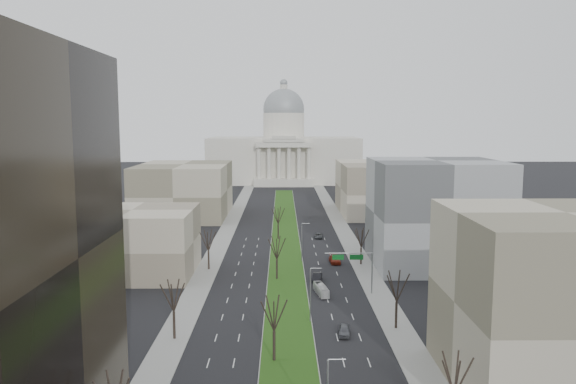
{
  "coord_description": "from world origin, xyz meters",
  "views": [
    {
      "loc": [
        -0.86,
        -33.54,
        32.81
      ],
      "look_at": [
        0.66,
        113.01,
        14.22
      ],
      "focal_mm": 35.0,
      "sensor_mm": 36.0,
      "label": 1
    }
  ],
  "objects": [
    {
      "name": "streetlamp_median_c",
      "position": [
        3.76,
        95.0,
        4.81
      ],
      "size": [
        1.9,
        0.2,
        9.16
      ],
      "color": "gray",
      "rests_on": "ground"
    },
    {
      "name": "building_beige_left",
      "position": [
        -33.0,
        85.0,
        7.0
      ],
      "size": [
        26.0,
        22.0,
        14.0
      ],
      "primitive_type": "cube",
      "color": "gray",
      "rests_on": "ground"
    },
    {
      "name": "mast_arm_signs",
      "position": [
        13.49,
        70.03,
        6.11
      ],
      "size": [
        9.12,
        0.24,
        8.09
      ],
      "color": "gray",
      "rests_on": "ground"
    },
    {
      "name": "tree_left_far",
      "position": [
        -17.2,
        88.0,
        6.84
      ],
      "size": [
        5.28,
        5.28,
        9.5
      ],
      "color": "black",
      "rests_on": "ground"
    },
    {
      "name": "car_grey_far",
      "position": [
        9.39,
        121.66,
        0.66
      ],
      "size": [
        2.44,
        4.84,
        1.31
      ],
      "primitive_type": "imported",
      "rotation": [
        0.0,
        0.0,
        -0.06
      ],
      "color": "#45484C",
      "rests_on": "ground"
    },
    {
      "name": "tree_left_mid",
      "position": [
        -17.2,
        48.0,
        7.0
      ],
      "size": [
        5.4,
        5.4,
        9.72
      ],
      "color": "black",
      "rests_on": "ground"
    },
    {
      "name": "building_grey_right",
      "position": [
        34.0,
        92.0,
        12.0
      ],
      "size": [
        28.0,
        26.0,
        24.0
      ],
      "primitive_type": "cube",
      "color": "#5B5D5F",
      "rests_on": "ground"
    },
    {
      "name": "car_grey_near",
      "position": [
        8.69,
        49.41,
        0.76
      ],
      "size": [
        2.32,
        4.64,
        1.52
      ],
      "primitive_type": "imported",
      "rotation": [
        0.0,
        0.0,
        -0.12
      ],
      "color": "#4C4E54",
      "rests_on": "ground"
    },
    {
      "name": "tree_median_c",
      "position": [
        -2.0,
        120.0,
        7.0
      ],
      "size": [
        5.4,
        5.4,
        9.72
      ],
      "color": "black",
      "rests_on": "ground"
    },
    {
      "name": "capitol",
      "position": [
        0.0,
        269.59,
        16.31
      ],
      "size": [
        80.0,
        46.0,
        55.0
      ],
      "color": "beige",
      "rests_on": "ground"
    },
    {
      "name": "tree_right_mid",
      "position": [
        17.2,
        52.0,
        7.16
      ],
      "size": [
        5.52,
        5.52,
        9.94
      ],
      "color": "black",
      "rests_on": "ground"
    },
    {
      "name": "building_far_left",
      "position": [
        -35.0,
        160.0,
        9.0
      ],
      "size": [
        30.0,
        40.0,
        18.0
      ],
      "primitive_type": "cube",
      "color": "gray",
      "rests_on": "ground"
    },
    {
      "name": "sidewalk_right",
      "position": [
        17.5,
        95.0,
        0.07
      ],
      "size": [
        5.0,
        330.0,
        0.15
      ],
      "primitive_type": "cube",
      "color": "gray",
      "rests_on": "ground"
    },
    {
      "name": "car_red",
      "position": [
        11.32,
        93.71,
        0.81
      ],
      "size": [
        2.61,
        5.73,
        1.63
      ],
      "primitive_type": "imported",
      "rotation": [
        0.0,
        0.0,
        0.06
      ],
      "color": "maroon",
      "rests_on": "ground"
    },
    {
      "name": "sidewalk_left",
      "position": [
        -17.5,
        95.0,
        0.07
      ],
      "size": [
        5.0,
        330.0,
        0.15
      ],
      "primitive_type": "cube",
      "color": "gray",
      "rests_on": "ground"
    },
    {
      "name": "building_tan_right",
      "position": [
        33.0,
        32.0,
        11.0
      ],
      "size": [
        26.0,
        24.0,
        22.0
      ],
      "primitive_type": "cube",
      "color": "gray",
      "rests_on": "ground"
    },
    {
      "name": "tree_right_near",
      "position": [
        17.2,
        22.0,
        6.69
      ],
      "size": [
        5.16,
        5.16,
        9.29
      ],
      "color": "black",
      "rests_on": "ground"
    },
    {
      "name": "building_far_right",
      "position": [
        35.0,
        165.0,
        9.0
      ],
      "size": [
        30.0,
        40.0,
        18.0
      ],
      "primitive_type": "cube",
      "color": "gray",
      "rests_on": "ground"
    },
    {
      "name": "box_van",
      "position": [
        6.52,
        69.76,
        0.97
      ],
      "size": [
        2.77,
        7.12,
        1.93
      ],
      "primitive_type": "imported",
      "rotation": [
        0.0,
        0.0,
        0.17
      ],
      "color": "silver",
      "rests_on": "ground"
    },
    {
      "name": "tree_median_a",
      "position": [
        -2.0,
        40.0,
        7.0
      ],
      "size": [
        5.4,
        5.4,
        9.72
      ],
      "color": "black",
      "rests_on": "ground"
    },
    {
      "name": "median",
      "position": [
        0.0,
        118.99,
        0.1
      ],
      "size": [
        8.0,
        222.03,
        0.2
      ],
      "color": "#999993",
      "rests_on": "ground"
    },
    {
      "name": "tree_median_b",
      "position": [
        -2.0,
        80.0,
        7.0
      ],
      "size": [
        5.4,
        5.4,
        9.72
      ],
      "color": "black",
      "rests_on": "ground"
    },
    {
      "name": "ground",
      "position": [
        0.0,
        120.0,
        0.0
      ],
      "size": [
        600.0,
        600.0,
        0.0
      ],
      "primitive_type": "plane",
      "color": "black",
      "rests_on": "ground"
    },
    {
      "name": "streetlamp_median_b",
      "position": [
        3.76,
        55.0,
        4.81
      ],
      "size": [
        1.9,
        0.2,
        9.16
      ],
      "color": "gray",
      "rests_on": "ground"
    },
    {
      "name": "car_black",
      "position": [
        6.31,
        78.88,
        0.82
      ],
      "size": [
        2.55,
        5.19,
        1.64
      ],
      "primitive_type": "imported",
      "rotation": [
        0.0,
        0.0,
        -0.17
      ],
      "color": "black",
      "rests_on": "ground"
    },
    {
      "name": "tree_right_far",
      "position": [
        17.2,
        92.0,
        6.53
      ],
      "size": [
        5.04,
        5.04,
        9.07
      ],
      "color": "black",
      "rests_on": "ground"
    }
  ]
}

